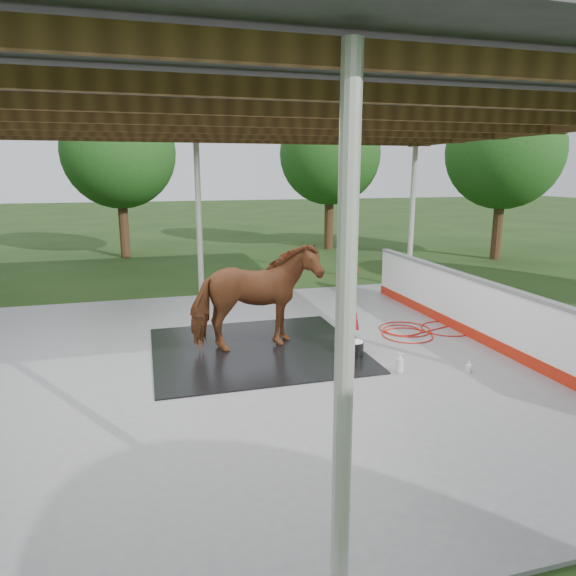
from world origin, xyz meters
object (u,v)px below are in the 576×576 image
object	(u,v)px
handler	(348,309)
wash_bucket	(355,349)
dasher_board	(481,312)
horse	(255,297)

from	to	relation	value
handler	wash_bucket	xyz separation A→B (m)	(0.01, -0.30, -0.62)
dasher_board	handler	xyz separation A→B (m)	(-2.58, 0.11, 0.22)
dasher_board	horse	size ratio (longest dim) A/B	3.66
dasher_board	wash_bucket	size ratio (longest dim) A/B	26.56
dasher_board	handler	bearing A→B (deg)	177.64
horse	wash_bucket	size ratio (longest dim) A/B	7.26
dasher_board	handler	world-z (taller)	handler
horse	wash_bucket	distance (m)	1.90
wash_bucket	handler	bearing A→B (deg)	91.97
handler	wash_bucket	distance (m)	0.69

